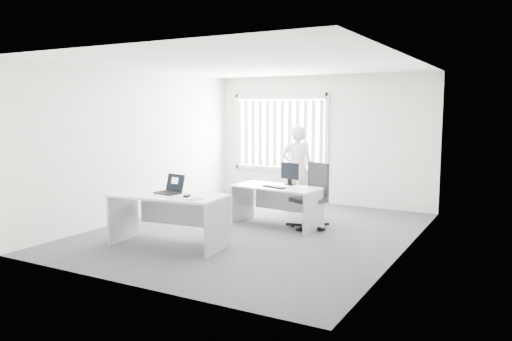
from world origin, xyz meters
The scene contains 18 objects.
ground centered at (0.00, 0.00, 0.00)m, with size 6.00×6.00×0.00m, color #4C4C53.
wall_back centered at (0.00, 3.00, 1.40)m, with size 5.00×0.02×2.80m, color beige.
wall_front centered at (0.00, -3.00, 1.40)m, with size 5.00×0.02×2.80m, color beige.
wall_left centered at (-2.50, 0.00, 1.40)m, with size 0.02×6.00×2.80m, color beige.
wall_right centered at (2.50, 0.00, 1.40)m, with size 0.02×6.00×2.80m, color beige.
ceiling centered at (0.00, 0.00, 2.80)m, with size 5.00×6.00×0.02m, color silver.
window centered at (-1.00, 2.96, 1.55)m, with size 2.32×0.06×1.76m, color beige.
blinds centered at (-1.00, 2.90, 1.52)m, with size 2.20×0.10×1.50m, color silver, non-canonical shape.
desk_near centered at (-0.73, -1.40, 0.57)m, with size 1.81×0.98×0.79m.
desk_far centered at (0.13, 0.57, 0.52)m, with size 1.65×0.92×0.72m.
office_chair centered at (0.72, 0.73, 0.35)m, with size 0.85×0.85×1.14m.
person centered at (-0.08, 1.90, 0.88)m, with size 0.64×0.42×1.76m, color silver.
laptop centered at (-0.78, -1.34, 0.93)m, with size 0.37×0.33×0.29m, color black, non-canonical shape.
paper_sheet centered at (-0.33, -1.40, 0.79)m, with size 0.32×0.22×0.00m, color white.
mouse centered at (-0.34, -1.44, 0.82)m, with size 0.07×0.12×0.05m, color #ADADB0, non-canonical shape.
booklet centered at (-0.11, -1.56, 0.80)m, with size 0.14×0.20×0.01m, color silver.
keyboard centered at (0.16, 0.41, 0.73)m, with size 0.46×0.15×0.02m, color black.
monitor centered at (0.26, 0.82, 0.92)m, with size 0.40×0.12×0.40m, color black, non-canonical shape.
Camera 1 is at (4.05, -7.26, 2.07)m, focal length 35.00 mm.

